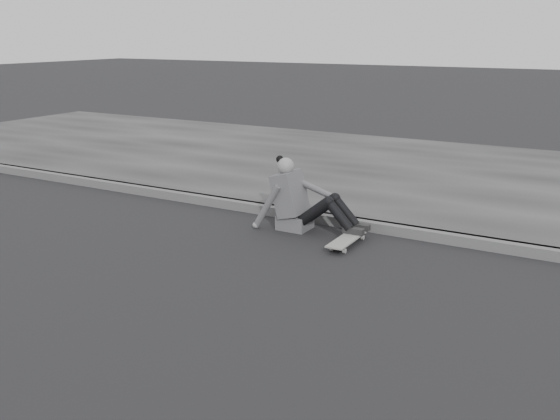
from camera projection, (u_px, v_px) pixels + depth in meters
The scene contains 5 objects.
ground at pixel (342, 332), 4.95m from camera, with size 80.00×80.00×0.00m, color black.
curb at pixel (434, 236), 7.09m from camera, with size 24.00×0.16×0.12m, color #515151.
sidewalk at pixel (489, 182), 9.62m from camera, with size 24.00×6.00×0.12m, color #333333.
skateboard at pixel (348, 239), 6.93m from camera, with size 0.20×0.78×0.09m.
seated_woman at pixel (300, 201), 7.41m from camera, with size 1.38×0.46×0.88m.
Camera 1 is at (1.77, -4.15, 2.29)m, focal length 40.00 mm.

